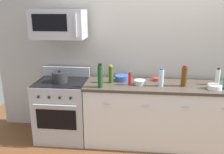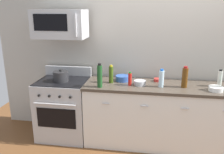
% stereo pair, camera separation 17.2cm
% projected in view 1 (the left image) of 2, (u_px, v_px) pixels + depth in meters
% --- Properties ---
extents(ground_plane, '(6.41, 6.41, 0.00)m').
position_uv_depth(ground_plane, '(160.00, 141.00, 3.60)').
color(ground_plane, brown).
extents(back_wall, '(5.34, 0.10, 2.70)m').
position_uv_depth(back_wall, '(162.00, 50.00, 3.61)').
color(back_wall, '#B7B2A8').
rests_on(back_wall, ground_plane).
extents(counter_unit, '(2.25, 0.66, 0.92)m').
position_uv_depth(counter_unit, '(162.00, 114.00, 3.47)').
color(counter_unit, white).
rests_on(counter_unit, ground_plane).
extents(range_oven, '(0.76, 0.69, 1.07)m').
position_uv_depth(range_oven, '(63.00, 109.00, 3.62)').
color(range_oven, '#B7BABF').
rests_on(range_oven, ground_plane).
extents(microwave, '(0.74, 0.44, 0.40)m').
position_uv_depth(microwave, '(59.00, 24.00, 3.30)').
color(microwave, '#B7BABF').
extents(bottle_hot_sauce_red, '(0.05, 0.05, 0.19)m').
position_uv_depth(bottle_hot_sauce_red, '(130.00, 79.00, 3.29)').
color(bottle_hot_sauce_red, '#B21914').
rests_on(bottle_hot_sauce_red, countertop_slab).
extents(bottle_vinegar_white, '(0.06, 0.06, 0.24)m').
position_uv_depth(bottle_vinegar_white, '(218.00, 77.00, 3.30)').
color(bottle_vinegar_white, silver).
rests_on(bottle_vinegar_white, countertop_slab).
extents(bottle_wine_amber, '(0.08, 0.08, 0.30)m').
position_uv_depth(bottle_wine_amber, '(184.00, 76.00, 3.23)').
color(bottle_wine_amber, '#59330F').
rests_on(bottle_wine_amber, countertop_slab).
extents(bottle_water_clear, '(0.07, 0.07, 0.25)m').
position_uv_depth(bottle_water_clear, '(161.00, 78.00, 3.24)').
color(bottle_water_clear, silver).
rests_on(bottle_water_clear, countertop_slab).
extents(bottle_wine_green, '(0.07, 0.07, 0.34)m').
position_uv_depth(bottle_wine_green, '(100.00, 76.00, 3.18)').
color(bottle_wine_green, '#19471E').
rests_on(bottle_wine_green, countertop_slab).
extents(bottle_olive_oil, '(0.06, 0.06, 0.26)m').
position_uv_depth(bottle_olive_oil, '(111.00, 74.00, 3.39)').
color(bottle_olive_oil, '#385114').
rests_on(bottle_olive_oil, countertop_slab).
extents(bowl_steel_prep, '(0.17, 0.17, 0.07)m').
position_uv_depth(bowl_steel_prep, '(140.00, 82.00, 3.32)').
color(bowl_steel_prep, '#B2B5BA').
rests_on(bowl_steel_prep, countertop_slab).
extents(bowl_red_small, '(0.11, 0.11, 0.04)m').
position_uv_depth(bowl_red_small, '(157.00, 79.00, 3.51)').
color(bowl_red_small, '#B72D28').
rests_on(bowl_red_small, countertop_slab).
extents(bowl_blue_mixing, '(0.20, 0.20, 0.08)m').
position_uv_depth(bowl_blue_mixing, '(122.00, 78.00, 3.51)').
color(bowl_blue_mixing, '#2D519E').
rests_on(bowl_blue_mixing, countertop_slab).
extents(bowl_white_ceramic, '(0.19, 0.19, 0.06)m').
position_uv_depth(bowl_white_ceramic, '(215.00, 87.00, 3.14)').
color(bowl_white_ceramic, white).
rests_on(bowl_white_ceramic, countertop_slab).
extents(stockpot, '(0.22, 0.22, 0.19)m').
position_uv_depth(stockpot, '(60.00, 77.00, 3.42)').
color(stockpot, '#262628').
rests_on(stockpot, range_oven).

